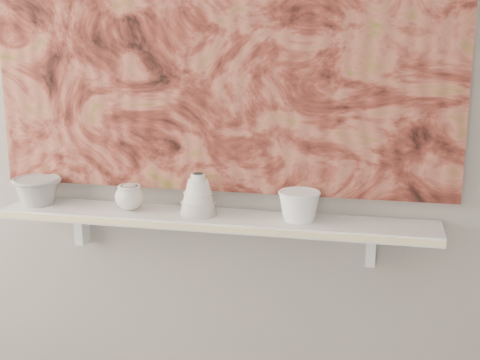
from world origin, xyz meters
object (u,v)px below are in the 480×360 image
(shelf, at_px, (215,220))
(painting, at_px, (219,17))
(cup_cream, at_px, (130,197))
(bell_vessel, at_px, (198,194))
(bowl_white, at_px, (299,206))
(bowl_grey, at_px, (37,191))

(shelf, bearing_deg, painting, 90.00)
(cup_cream, height_order, bell_vessel, bell_vessel)
(cup_cream, relative_size, bowl_white, 0.72)
(bowl_grey, height_order, cup_cream, bowl_grey)
(bowl_grey, relative_size, cup_cream, 1.72)
(bowl_grey, bearing_deg, bell_vessel, 0.00)
(painting, bearing_deg, bowl_white, -16.69)
(shelf, height_order, bowl_grey, bowl_grey)
(painting, bearing_deg, bowl_grey, -172.50)
(shelf, relative_size, bowl_white, 10.73)
(cup_cream, xyz_separation_m, bowl_white, (0.55, 0.00, 0.00))
(shelf, xyz_separation_m, bell_vessel, (-0.05, 0.00, 0.08))
(bell_vessel, bearing_deg, cup_cream, 180.00)
(painting, height_order, bell_vessel, painting)
(cup_cream, bearing_deg, painting, 15.82)
(bowl_grey, xyz_separation_m, bowl_white, (0.88, 0.00, 0.00))
(shelf, relative_size, painting, 0.93)
(bowl_grey, distance_m, cup_cream, 0.33)
(shelf, distance_m, bowl_white, 0.28)
(bowl_white, bearing_deg, shelf, 180.00)
(shelf, relative_size, cup_cream, 14.85)
(cup_cream, bearing_deg, shelf, 0.00)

